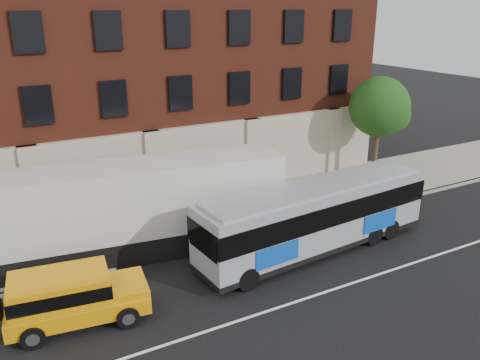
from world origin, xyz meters
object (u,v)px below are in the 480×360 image
city_bus (316,215)px  yellow_suv (70,295)px  street_tree (380,109)px  shipping_container (142,210)px

city_bus → yellow_suv: (-10.43, -0.33, -0.63)m
street_tree → shipping_container: (-15.74, -2.58, -2.39)m
street_tree → yellow_suv: street_tree is taller
street_tree → city_bus: street_tree is taller
street_tree → yellow_suv: (-19.54, -6.35, -3.33)m
street_tree → city_bus: (-9.11, -6.01, -2.71)m
yellow_suv → street_tree: bearing=18.0°
city_bus → shipping_container: (-6.63, 3.43, 0.32)m
street_tree → city_bus: size_ratio=0.54×
city_bus → shipping_container: 7.48m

